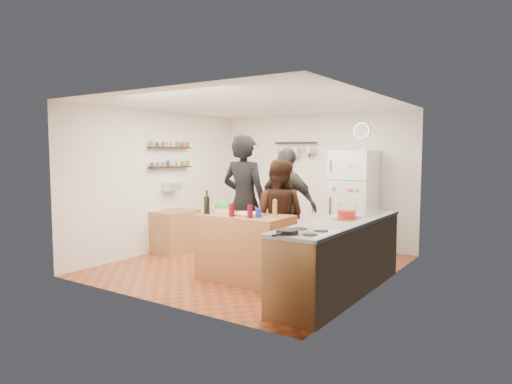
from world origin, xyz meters
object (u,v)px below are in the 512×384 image
Objects in this scene: wall_clock at (362,131)px; red_bowl at (347,214)px; fridge at (353,202)px; person_back at (287,207)px; person_center at (278,217)px; pepper_mill at (275,210)px; wine_bottle at (207,205)px; counter_run at (340,258)px; side_table at (176,231)px; salt_canister at (258,213)px; person_left at (244,202)px; salad_bowl at (223,210)px; prep_island at (245,247)px; skillet at (287,232)px.

red_bowl is at bearing -73.21° from wall_clock.
red_bowl is 0.13× the size of fridge.
person_back is 7.96× the size of red_bowl.
person_center is at bearing -99.42° from wall_clock.
wine_bottle is at bearing -164.13° from pepper_mill.
counter_run reaches higher than side_table.
wine_bottle is 2.09× the size of salt_canister.
person_left is 1.89m from side_table.
salt_canister is 3.15m from wall_clock.
person_left reaches higher than salad_bowl.
fridge is (0.53, 1.40, -0.02)m from person_back.
prep_island is 0.61m from salt_canister.
person_center is (-0.23, 0.47, -0.17)m from pepper_mill.
salt_canister is at bearing 135.15° from person_left.
person_left reaches higher than red_bowl.
skillet reaches higher than counter_run.
counter_run is (0.89, 0.10, -0.55)m from pepper_mill.
person_left is 6.80× the size of wall_clock.
fridge reaches higher than red_bowl.
person_center is 2.09× the size of side_table.
salad_bowl is 0.12× the size of counter_run.
fridge is (0.14, 2.40, -0.10)m from pepper_mill.
skillet is 0.30× the size of side_table.
pepper_mill is 0.23m from salt_canister.
person_back is (-0.16, 0.52, 0.09)m from person_center.
person_center is (0.22, 0.52, 0.38)m from prep_island.
person_center is at bearing 176.71° from red_bowl.
pepper_mill is 0.92m from person_left.
person_left reaches higher than skillet.
salad_bowl is 1.76m from red_bowl.
pepper_mill is 0.24× the size of side_table.
wall_clock reaches higher than salt_canister.
prep_island is 1.35m from counter_run.
person_left reaches higher than fridge.
skillet is (1.24, -1.00, 0.49)m from prep_island.
person_back is 0.70× the size of counter_run.
person_left is 2.18m from fridge.
pepper_mill is at bearing 0.00° from salad_bowl.
salad_bowl is (-0.42, 0.05, 0.49)m from prep_island.
person_left is at bearing 78.67° from wine_bottle.
salt_canister is at bearing 7.13° from wine_bottle.
wall_clock reaches higher than prep_island.
salad_bowl is 0.87m from pepper_mill.
person_left is 2.73m from wall_clock.
pepper_mill is 2.41m from fridge.
pepper_mill is 0.63× the size of wall_clock.
wine_bottle is (-0.50, -0.22, 0.58)m from prep_island.
wine_bottle is 1.03× the size of skillet.
salt_canister is 0.15× the size of side_table.
red_bowl is at bearing 26.07° from pepper_mill.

